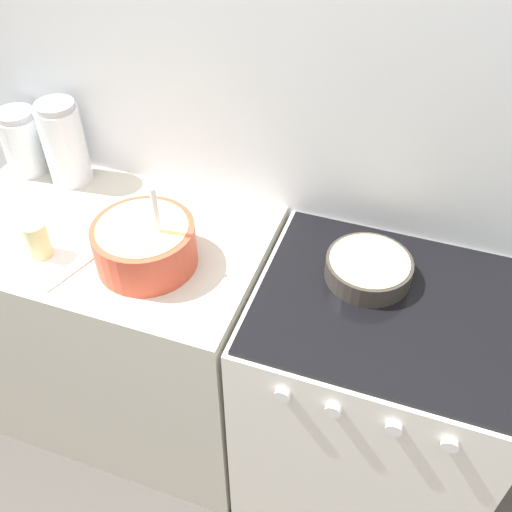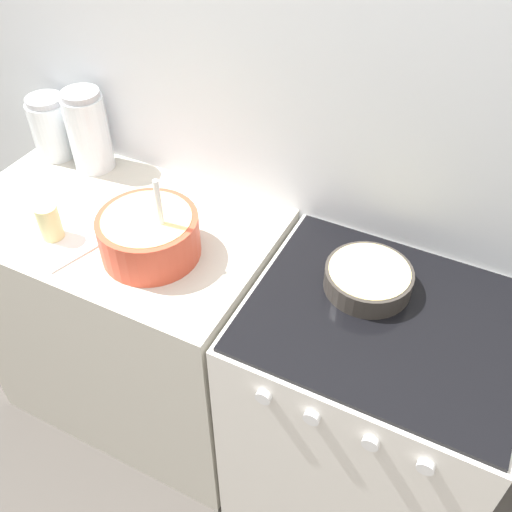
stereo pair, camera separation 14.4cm
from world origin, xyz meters
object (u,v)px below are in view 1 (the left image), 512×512
at_px(mixing_bowl, 145,243).
at_px(tin_can, 38,240).
at_px(baking_pan, 368,268).
at_px(storage_jar_left, 24,146).
at_px(stove, 367,403).
at_px(storage_jar_middle, 65,148).

distance_m(mixing_bowl, tin_can, 0.30).
height_order(baking_pan, storage_jar_left, storage_jar_left).
height_order(mixing_bowl, baking_pan, mixing_bowl).
bearing_deg(stove, baking_pan, 135.70).
bearing_deg(tin_can, stove, 8.51).
bearing_deg(stove, tin_can, -171.49).
relative_size(storage_jar_left, storage_jar_middle, 0.79).
xyz_separation_m(mixing_bowl, baking_pan, (0.59, 0.15, -0.04)).
bearing_deg(storage_jar_left, storage_jar_middle, 0.00).
bearing_deg(baking_pan, storage_jar_middle, 172.40).
distance_m(stove, storage_jar_left, 1.39).
bearing_deg(baking_pan, mixing_bowl, -166.14).
relative_size(stove, tin_can, 8.20).
relative_size(stove, baking_pan, 4.02).
bearing_deg(mixing_bowl, storage_jar_middle, 146.36).
xyz_separation_m(baking_pan, storage_jar_left, (-1.18, 0.14, 0.06)).
distance_m(stove, mixing_bowl, 0.86).
distance_m(stove, baking_pan, 0.51).
relative_size(mixing_bowl, storage_jar_middle, 1.03).
height_order(storage_jar_left, tin_can, storage_jar_left).
height_order(stove, storage_jar_left, storage_jar_left).
xyz_separation_m(mixing_bowl, tin_can, (-0.29, -0.08, -0.02)).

